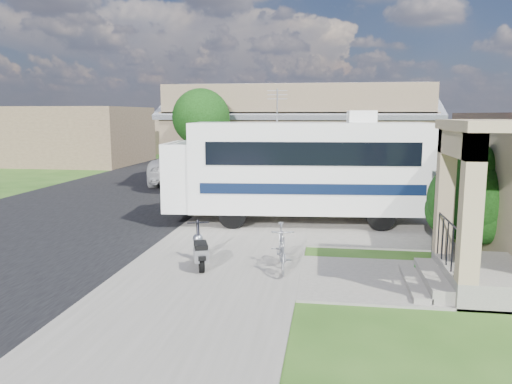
# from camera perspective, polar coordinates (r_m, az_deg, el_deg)

# --- Properties ---
(ground) EXTENTS (120.00, 120.00, 0.00)m
(ground) POSITION_cam_1_polar(r_m,az_deg,el_deg) (12.09, 0.58, -7.98)
(ground) COLOR #214612
(street_slab) EXTENTS (9.00, 80.00, 0.02)m
(street_slab) POSITION_cam_1_polar(r_m,az_deg,el_deg) (23.57, -14.26, 0.08)
(street_slab) COLOR black
(street_slab) RESTS_ON ground
(sidewalk_slab) EXTENTS (4.00, 80.00, 0.06)m
(sidewalk_slab) POSITION_cam_1_polar(r_m,az_deg,el_deg) (21.89, 1.63, -0.25)
(sidewalk_slab) COLOR slate
(sidewalk_slab) RESTS_ON ground
(driveway_slab) EXTENTS (7.00, 6.00, 0.05)m
(driveway_slab) POSITION_cam_1_polar(r_m,az_deg,el_deg) (16.34, 8.02, -3.51)
(driveway_slab) COLOR slate
(driveway_slab) RESTS_ON ground
(walk_slab) EXTENTS (4.00, 3.00, 0.05)m
(walk_slab) POSITION_cam_1_polar(r_m,az_deg,el_deg) (11.11, 15.57, -9.72)
(walk_slab) COLOR slate
(walk_slab) RESTS_ON ground
(warehouse) EXTENTS (12.50, 8.40, 5.04)m
(warehouse) POSITION_cam_1_polar(r_m,az_deg,el_deg) (25.52, 4.97, 5.45)
(warehouse) COLOR brown
(warehouse) RESTS_ON ground
(distant_bldg_far) EXTENTS (10.00, 8.00, 4.00)m
(distant_bldg_far) POSITION_cam_1_polar(r_m,az_deg,el_deg) (38.31, -20.61, 6.07)
(distant_bldg_far) COLOR brown
(distant_bldg_far) RESTS_ON ground
(distant_bldg_near) EXTENTS (8.00, 7.00, 3.20)m
(distant_bldg_near) POSITION_cam_1_polar(r_m,az_deg,el_deg) (48.43, -11.57, 6.46)
(distant_bldg_near) COLOR brown
(distant_bldg_near) RESTS_ON ground
(street_tree_a) EXTENTS (2.44, 2.40, 4.58)m
(street_tree_a) POSITION_cam_1_polar(r_m,az_deg,el_deg) (21.19, -5.99, 8.14)
(street_tree_a) COLOR #302015
(street_tree_a) RESTS_ON ground
(street_tree_b) EXTENTS (2.44, 2.40, 4.73)m
(street_tree_b) POSITION_cam_1_polar(r_m,az_deg,el_deg) (30.97, -1.31, 8.68)
(street_tree_b) COLOR #302015
(street_tree_b) RESTS_ON ground
(street_tree_c) EXTENTS (2.44, 2.40, 4.42)m
(street_tree_c) POSITION_cam_1_polar(r_m,az_deg,el_deg) (39.87, 0.93, 8.31)
(street_tree_c) COLOR #302015
(street_tree_c) RESTS_ON ground
(motorhome) EXTENTS (8.49, 3.32, 4.25)m
(motorhome) POSITION_cam_1_polar(r_m,az_deg,el_deg) (16.11, 5.05, 2.86)
(motorhome) COLOR silver
(motorhome) RESTS_ON ground
(shrub) EXTENTS (2.30, 2.20, 2.83)m
(shrub) POSITION_cam_1_polar(r_m,az_deg,el_deg) (13.77, 23.46, -0.47)
(shrub) COLOR #302015
(shrub) RESTS_ON ground
(scooter) EXTENTS (0.74, 1.43, 0.96)m
(scooter) POSITION_cam_1_polar(r_m,az_deg,el_deg) (11.47, -6.41, -6.70)
(scooter) COLOR black
(scooter) RESTS_ON ground
(bicycle) EXTENTS (0.72, 1.74, 1.02)m
(bicycle) POSITION_cam_1_polar(r_m,az_deg,el_deg) (11.24, 2.94, -6.61)
(bicycle) COLOR #9A9BA2
(bicycle) RESTS_ON ground
(pickup_truck) EXTENTS (4.15, 6.78, 1.75)m
(pickup_truck) POSITION_cam_1_polar(r_m,az_deg,el_deg) (26.26, -8.37, 3.05)
(pickup_truck) COLOR silver
(pickup_truck) RESTS_ON ground
(van) EXTENTS (3.47, 6.49, 1.79)m
(van) POSITION_cam_1_polar(r_m,az_deg,el_deg) (32.81, -6.00, 4.28)
(van) COLOR silver
(van) RESTS_ON ground
(garden_hose) EXTENTS (0.38, 0.38, 0.17)m
(garden_hose) POSITION_cam_1_polar(r_m,az_deg,el_deg) (11.76, 18.51, -8.52)
(garden_hose) COLOR #187116
(garden_hose) RESTS_ON ground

